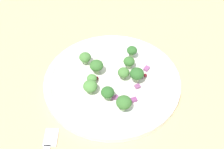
{
  "coord_description": "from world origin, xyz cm",
  "views": [
    {
      "loc": [
        18.19,
        -35.98,
        45.89
      ],
      "look_at": [
        0.53,
        -0.09,
        2.7
      ],
      "focal_mm": 46.82,
      "sensor_mm": 36.0,
      "label": 1
    }
  ],
  "objects_px": {
    "plate": "(112,81)",
    "broccoli_floret_1": "(92,79)",
    "broccoli_floret_2": "(96,67)",
    "broccoli_floret_0": "(124,73)"
  },
  "relations": [
    {
      "from": "broccoli_floret_1",
      "to": "broccoli_floret_2",
      "type": "relative_size",
      "value": 0.72
    },
    {
      "from": "broccoli_floret_1",
      "to": "broccoli_floret_2",
      "type": "height_order",
      "value": "broccoli_floret_2"
    },
    {
      "from": "broccoli_floret_1",
      "to": "plate",
      "type": "bearing_deg",
      "value": 39.86
    },
    {
      "from": "broccoli_floret_0",
      "to": "broccoli_floret_2",
      "type": "height_order",
      "value": "broccoli_floret_2"
    },
    {
      "from": "broccoli_floret_0",
      "to": "broccoli_floret_1",
      "type": "relative_size",
      "value": 1.19
    },
    {
      "from": "plate",
      "to": "broccoli_floret_0",
      "type": "xyz_separation_m",
      "value": [
        0.02,
        0.01,
        0.02
      ]
    },
    {
      "from": "plate",
      "to": "broccoli_floret_1",
      "type": "bearing_deg",
      "value": -140.14
    },
    {
      "from": "broccoli_floret_0",
      "to": "broccoli_floret_1",
      "type": "bearing_deg",
      "value": -144.76
    },
    {
      "from": "plate",
      "to": "broccoli_floret_2",
      "type": "bearing_deg",
      "value": -175.94
    },
    {
      "from": "plate",
      "to": "broccoli_floret_1",
      "type": "height_order",
      "value": "broccoli_floret_1"
    }
  ]
}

